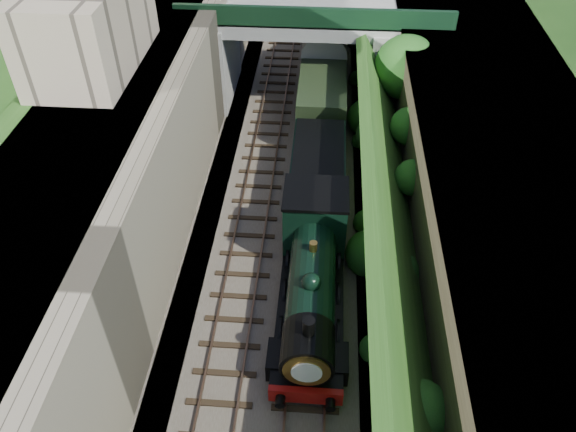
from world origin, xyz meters
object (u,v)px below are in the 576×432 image
object	(u,v)px
tree	(407,69)
locomotive	(312,277)
tender	(318,175)
road_bridge	(321,40)

from	to	relation	value
tree	locomotive	distance (m)	14.64
locomotive	tender	distance (m)	7.37
road_bridge	tree	bearing A→B (deg)	-42.92
locomotive	tender	size ratio (longest dim) A/B	1.70
tree	locomotive	xyz separation A→B (m)	(-4.71, -13.59, -2.75)
road_bridge	tree	world-z (taller)	road_bridge
tree	tender	xyz separation A→B (m)	(-4.71, -6.23, -3.03)
tree	tender	distance (m)	8.38
tree	locomotive	size ratio (longest dim) A/B	0.65
road_bridge	tender	distance (m)	11.12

